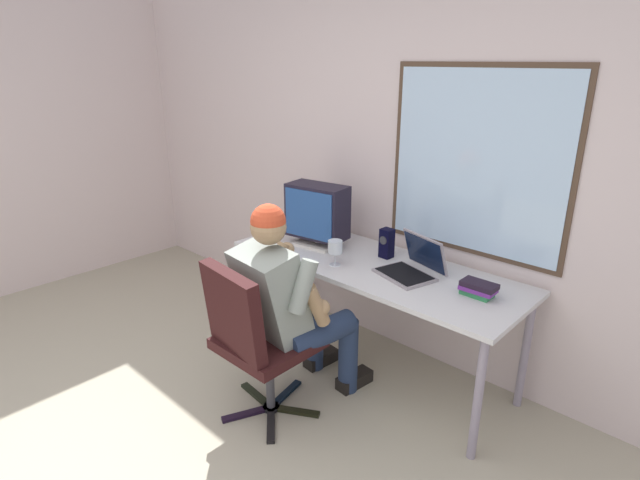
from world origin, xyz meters
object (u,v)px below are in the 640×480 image
office_chair (253,333)px  person_seated (290,301)px  crt_monitor (317,212)px  coffee_mug (270,234)px  desk_speaker (387,243)px  wine_glass (335,248)px  desk (373,273)px  laptop (414,264)px  book_stack (478,289)px

office_chair → person_seated: (0.02, 0.26, 0.11)m
crt_monitor → coffee_mug: bearing=-147.7°
crt_monitor → desk_speaker: size_ratio=2.27×
wine_glass → coffee_mug: bearing=179.2°
desk → laptop: size_ratio=4.77×
desk → wine_glass: (-0.16, -0.18, 0.18)m
book_stack → coffee_mug: 1.46m
desk → wine_glass: wine_glass is taller
person_seated → coffee_mug: 0.77m
desk → crt_monitor: bearing=179.4°
office_chair → book_stack: size_ratio=5.01×
person_seated → desk_speaker: size_ratio=6.55×
desk_speaker → coffee_mug: size_ratio=1.80×
desk → coffee_mug: coffee_mug is taller
office_chair → wine_glass: (0.00, 0.66, 0.31)m
laptop → coffee_mug: laptop is taller
laptop → desk_speaker: 0.30m
desk → person_seated: person_seated is taller
desk → book_stack: bearing=1.7°
crt_monitor → desk_speaker: (0.48, 0.14, -0.13)m
desk → crt_monitor: 0.57m
desk → desk_speaker: 0.21m
person_seated → laptop: bearing=56.6°
laptop → desk_speaker: size_ratio=2.09×
book_stack → wine_glass: bearing=-166.7°
laptop → desk_speaker: laptop is taller
crt_monitor → laptop: crt_monitor is taller
person_seated → crt_monitor: (-0.35, 0.59, 0.32)m
person_seated → crt_monitor: bearing=120.6°
person_seated → wine_glass: 0.45m
office_chair → laptop: 1.01m
person_seated → book_stack: size_ratio=6.59×
desk → person_seated: 0.60m
crt_monitor → coffee_mug: crt_monitor is taller
person_seated → desk: bearing=76.4°
wine_glass → desk_speaker: desk_speaker is taller
desk → crt_monitor: (-0.49, 0.01, 0.30)m
wine_glass → book_stack: (0.84, 0.20, -0.07)m
crt_monitor → laptop: (0.76, 0.03, -0.17)m
office_chair → crt_monitor: size_ratio=2.19×
wine_glass → book_stack: size_ratio=0.84×
desk → coffee_mug: 0.80m
crt_monitor → book_stack: size_ratio=2.28×
crt_monitor → wine_glass: 0.39m
wine_glass → coffee_mug: size_ratio=1.50×
desk → laptop: (0.27, 0.03, 0.13)m
office_chair → desk_speaker: bearing=81.0°
coffee_mug → office_chair: bearing=-48.1°
desk_speaker → person_seated: bearing=-100.3°
office_chair → laptop: laptop is taller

